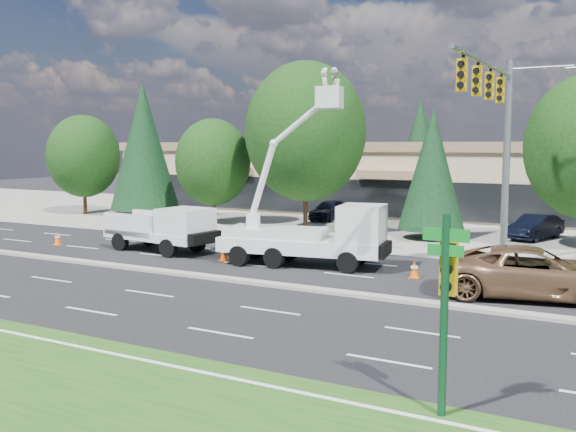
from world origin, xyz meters
The scene contains 23 objects.
ground centered at (0.00, 0.00, 0.00)m, with size 140.00×140.00×0.00m, color black.
concrete_apron centered at (0.00, 20.00, 0.01)m, with size 140.00×22.00×0.01m, color gray.
road_median centered at (0.00, 0.00, 0.06)m, with size 120.00×0.55×0.12m, color gray.
strip_mall centered at (0.00, 29.97, 2.83)m, with size 50.40×15.40×5.50m.
tree_front_a centered at (-22.00, 15.00, 4.43)m, with size 5.46×5.46×7.57m.
tree_front_b centered at (-16.00, 15.00, 5.20)m, with size 4.92×4.92×9.70m.
tree_front_c centered at (-10.00, 15.00, 4.14)m, with size 5.10×5.10×7.07m.
tree_front_d centered at (-3.00, 15.00, 6.11)m, with size 7.52×7.52×10.43m.
tree_front_e centered at (5.00, 15.00, 3.95)m, with size 3.74×3.74×7.37m.
tree_back_a centered at (-18.00, 42.00, 4.66)m, with size 4.40×4.40×8.68m.
tree_back_b centered at (-4.00, 42.00, 5.31)m, with size 5.02×5.02×9.90m.
tree_back_c centered at (10.00, 42.00, 5.25)m, with size 4.96×4.96×9.79m.
signal_mast centered at (10.03, 7.04, 6.06)m, with size 2.76×10.16×9.00m.
street_sign_pole centered at (12.00, -8.40, 2.44)m, with size 0.90×0.44×4.00m.
utility_pickup centered at (-5.29, 4.15, 0.93)m, with size 6.11×2.86×2.26m.
bucket_truck centered at (2.83, 4.29, 1.76)m, with size 7.52×3.37×8.54m.
traffic_cone_a centered at (-11.83, 3.22, 0.34)m, with size 0.40×0.40×0.70m.
traffic_cone_b centered at (-1.38, 3.56, 0.34)m, with size 0.40×0.40×0.70m.
traffic_cone_c centered at (-0.78, 4.15, 0.34)m, with size 0.40×0.40×0.70m.
traffic_cone_d centered at (7.50, 4.05, 0.34)m, with size 0.40×0.40×0.70m.
minivan centered at (12.17, 2.75, 0.89)m, with size 2.96×6.43×1.79m, color #866141.
parked_car_west centered at (-3.88, 20.48, 0.72)m, with size 1.70×4.23×1.44m, color black.
parked_car_east centered at (10.26, 17.53, 0.70)m, with size 1.48×4.24×1.40m, color black.
Camera 1 is at (15.14, -20.59, 5.31)m, focal length 40.00 mm.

